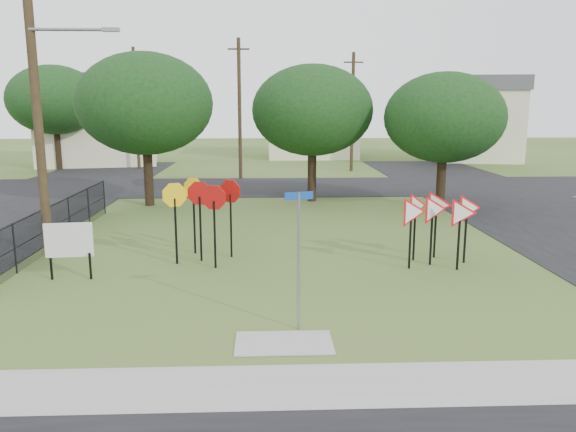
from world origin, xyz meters
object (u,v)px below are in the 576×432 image
(yield_sign_cluster, at_px, (437,212))
(info_board, at_px, (69,242))
(stop_sign_cluster, at_px, (203,202))
(street_name_sign, at_px, (299,252))

(yield_sign_cluster, distance_m, info_board, 10.73)
(stop_sign_cluster, height_order, yield_sign_cluster, stop_sign_cluster)
(info_board, bearing_deg, street_name_sign, -31.76)
(street_name_sign, bearing_deg, stop_sign_cluster, 115.15)
(street_name_sign, relative_size, info_board, 1.87)
(street_name_sign, height_order, yield_sign_cluster, street_name_sign)
(yield_sign_cluster, bearing_deg, street_name_sign, -132.19)
(stop_sign_cluster, distance_m, info_board, 4.04)
(stop_sign_cluster, bearing_deg, street_name_sign, -64.85)
(stop_sign_cluster, height_order, info_board, stop_sign_cluster)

